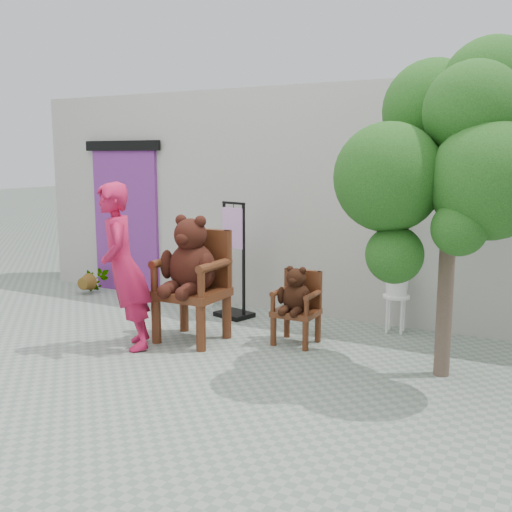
# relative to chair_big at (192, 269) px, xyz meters

# --- Properties ---
(ground_plane) EXTENTS (60.00, 60.00, 0.00)m
(ground_plane) POSITION_rel_chair_big_xyz_m (0.66, -0.95, -0.83)
(ground_plane) COLOR gray
(ground_plane) RESTS_ON ground
(back_wall) EXTENTS (9.00, 1.00, 3.00)m
(back_wall) POSITION_rel_chair_big_xyz_m (0.66, 2.15, 0.67)
(back_wall) COLOR #AFADA4
(back_wall) RESTS_ON ground
(doorway) EXTENTS (1.40, 0.11, 2.33)m
(doorway) POSITION_rel_chair_big_xyz_m (-2.34, 1.63, 0.33)
(doorway) COLOR #6E2A7E
(doorway) RESTS_ON ground
(chair_big) EXTENTS (0.72, 0.76, 1.45)m
(chair_big) POSITION_rel_chair_big_xyz_m (0.00, 0.00, 0.00)
(chair_big) COLOR #411E0E
(chair_big) RESTS_ON ground
(chair_small) EXTENTS (0.47, 0.48, 0.89)m
(chair_small) POSITION_rel_chair_big_xyz_m (1.10, 0.44, -0.31)
(chair_small) COLOR #411E0E
(chair_small) RESTS_ON ground
(person) EXTENTS (0.76, 0.79, 1.81)m
(person) POSITION_rel_chair_big_xyz_m (-0.48, -0.61, 0.07)
(person) COLOR #B91642
(person) RESTS_ON ground
(cafe_table) EXTENTS (0.60, 0.60, 0.70)m
(cafe_table) POSITION_rel_chair_big_xyz_m (-0.86, 1.38, -0.39)
(cafe_table) COLOR white
(cafe_table) RESTS_ON ground
(display_stand) EXTENTS (0.53, 0.46, 1.51)m
(display_stand) POSITION_rel_chair_big_xyz_m (-0.10, 1.09, -0.25)
(display_stand) COLOR black
(display_stand) RESTS_ON ground
(stool_bucket) EXTENTS (0.32, 0.32, 1.45)m
(stool_bucket) POSITION_rel_chair_big_xyz_m (1.96, 1.40, -0.19)
(stool_bucket) COLOR white
(stool_bucket) RESTS_ON ground
(tree) EXTENTS (1.84, 1.76, 3.17)m
(tree) POSITION_rel_chair_big_xyz_m (2.74, 0.20, 1.40)
(tree) COLOR #4A382C
(tree) RESTS_ON ground
(potted_plant) EXTENTS (0.45, 0.41, 0.45)m
(potted_plant) POSITION_rel_chair_big_xyz_m (-2.74, 1.25, -0.61)
(potted_plant) COLOR #113A0F
(potted_plant) RESTS_ON ground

